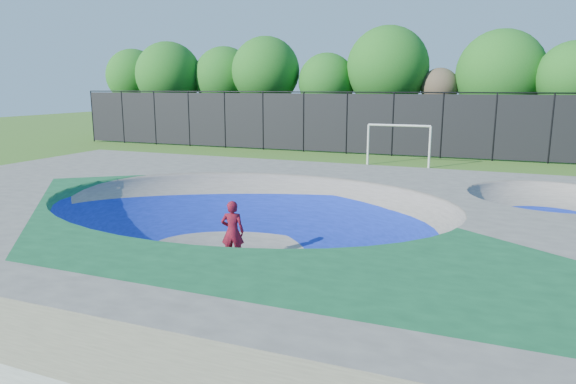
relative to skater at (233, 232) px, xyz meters
name	(u,v)px	position (x,y,z in m)	size (l,w,h in m)	color
ground	(247,253)	(0.02, 0.74, -0.80)	(120.00, 120.00, 0.00)	#37641B
skate_deck	(246,226)	(0.02, 0.74, -0.05)	(22.00, 14.00, 1.50)	gray
skater	(233,232)	(0.00, 0.00, 0.00)	(0.58, 0.38, 1.60)	red
skateboard	(233,261)	(0.00, 0.00, -0.77)	(0.78, 0.22, 0.05)	black
soccer_goal	(399,137)	(1.11, 17.57, 0.82)	(3.51, 0.12, 2.32)	silver
fence	(393,123)	(0.02, 21.74, 1.30)	(48.09, 0.09, 4.04)	black
treeline	(411,73)	(0.21, 26.98, 4.46)	(52.66, 7.53, 8.66)	#492F24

